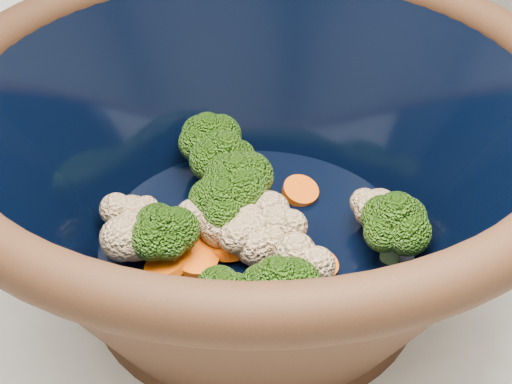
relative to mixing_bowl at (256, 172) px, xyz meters
The scene contains 2 objects.
mixing_bowl is the anchor object (origin of this frame).
vegetable_pile 0.03m from the mixing_bowl, behind, with size 0.20×0.21×0.06m.
Camera 1 is at (-0.06, -0.36, 1.27)m, focal length 50.00 mm.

